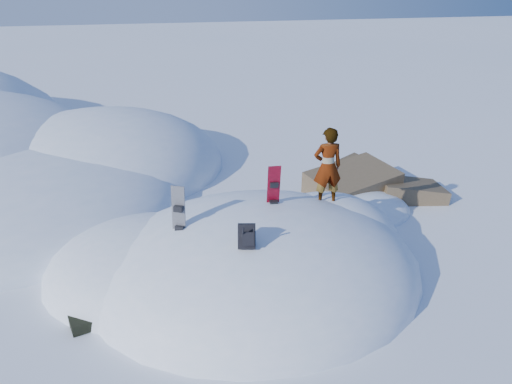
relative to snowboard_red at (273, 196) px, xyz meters
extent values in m
plane|color=white|center=(-0.44, -0.42, -1.63)|extent=(120.00, 120.00, 0.00)
ellipsoid|color=white|center=(-0.44, -0.42, -1.63)|extent=(7.00, 6.00, 3.00)
ellipsoid|color=white|center=(-2.64, 0.18, -1.63)|extent=(4.40, 4.00, 2.20)
ellipsoid|color=white|center=(1.36, 0.38, -1.63)|extent=(3.60, 3.20, 2.50)
ellipsoid|color=white|center=(-6.44, 4.58, -1.63)|extent=(10.00, 9.00, 2.80)
ellipsoid|color=white|center=(-3.94, 7.08, -1.63)|extent=(8.00, 8.00, 3.60)
ellipsoid|color=white|center=(-5.94, 3.58, -1.63)|extent=(6.00, 5.00, 1.80)
cube|color=brown|center=(3.16, 2.98, -1.53)|extent=(2.82, 2.41, 1.62)
cube|color=brown|center=(4.76, 2.58, -1.73)|extent=(2.16, 1.80, 1.33)
cube|color=brown|center=(3.76, 4.18, -1.63)|extent=(2.08, 2.01, 1.10)
ellipsoid|color=white|center=(2.76, 1.98, -1.63)|extent=(3.20, 2.40, 1.00)
cube|color=red|center=(0.00, 0.01, -0.02)|extent=(0.28, 0.26, 1.42)
cube|color=black|center=(0.00, -0.04, 0.27)|extent=(0.18, 0.12, 0.13)
cube|color=black|center=(0.00, -0.04, -0.16)|extent=(0.18, 0.12, 0.13)
cube|color=black|center=(-2.01, -0.42, -0.15)|extent=(0.29, 0.23, 1.42)
cube|color=black|center=(-2.01, -0.48, 0.14)|extent=(0.20, 0.17, 0.12)
cube|color=black|center=(-2.01, -0.48, -0.29)|extent=(0.20, 0.17, 0.12)
cube|color=black|center=(-0.89, -1.47, -0.06)|extent=(0.39, 0.42, 0.49)
cube|color=black|center=(-0.89, -1.61, -0.04)|extent=(0.25, 0.23, 0.27)
cylinder|color=black|center=(-0.99, -1.59, 0.05)|extent=(0.04, 0.18, 0.33)
cylinder|color=black|center=(-0.79, -1.59, 0.05)|extent=(0.04, 0.18, 0.33)
cube|color=black|center=(-3.78, -1.28, -1.52)|extent=(0.83, 0.68, 0.20)
cube|color=black|center=(-3.44, -1.06, -1.43)|extent=(0.46, 0.39, 0.13)
imported|color=slate|center=(1.30, 0.33, 0.41)|extent=(0.65, 0.44, 1.76)
camera|label=1|loc=(-2.54, -9.16, 4.25)|focal=35.00mm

